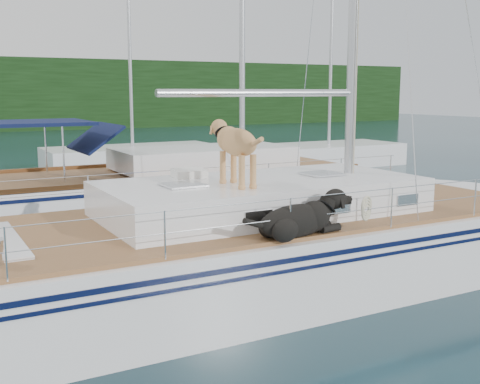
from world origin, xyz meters
TOP-DOWN VIEW (x-y plane):
  - ground at (0.00, 0.00)m, footprint 120.00×120.00m
  - main_sailboat at (0.09, -0.01)m, footprint 12.00×3.83m
  - neighbor_sailboat at (1.75, 6.53)m, footprint 11.00×3.50m
  - bg_boat_center at (4.00, 16.00)m, footprint 7.20×3.00m
  - bg_boat_east at (12.00, 13.00)m, footprint 6.40×3.00m

SIDE VIEW (x-z plane):
  - ground at x=0.00m, z-range 0.00..0.00m
  - bg_boat_center at x=4.00m, z-range -5.37..6.28m
  - bg_boat_east at x=12.00m, z-range -5.37..6.28m
  - neighbor_sailboat at x=1.75m, z-range -6.02..7.28m
  - main_sailboat at x=0.09m, z-range -6.32..7.69m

